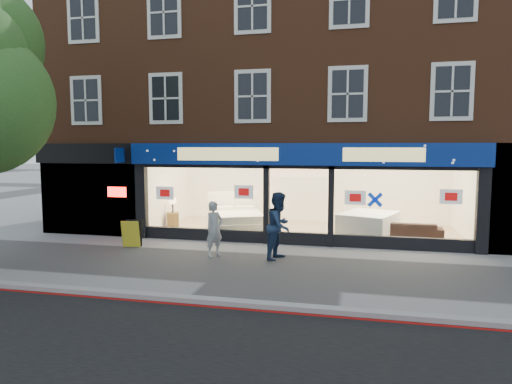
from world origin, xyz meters
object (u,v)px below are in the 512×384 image
(display_bed, at_px, (237,220))
(pedestrian_blue, at_px, (279,226))
(sofa, at_px, (413,230))
(a_board, at_px, (132,234))
(mattress_stack, at_px, (369,224))
(pedestrian_grey, at_px, (214,229))

(display_bed, relative_size, pedestrian_blue, 1.52)
(sofa, distance_m, a_board, 9.26)
(display_bed, xyz_separation_m, mattress_stack, (4.76, -0.13, 0.04))
(display_bed, bearing_deg, pedestrian_blue, -82.00)
(display_bed, bearing_deg, mattress_stack, -25.22)
(mattress_stack, xyz_separation_m, pedestrian_grey, (-4.42, -3.61, 0.30))
(display_bed, height_order, pedestrian_blue, pedestrian_blue)
(display_bed, distance_m, mattress_stack, 4.76)
(pedestrian_grey, bearing_deg, pedestrian_blue, -54.73)
(sofa, distance_m, pedestrian_grey, 6.83)
(display_bed, xyz_separation_m, sofa, (6.20, -0.26, -0.09))
(mattress_stack, xyz_separation_m, pedestrian_blue, (-2.53, -3.49, 0.45))
(display_bed, xyz_separation_m, pedestrian_grey, (0.33, -3.74, 0.34))
(pedestrian_blue, bearing_deg, mattress_stack, -20.20)
(sofa, distance_m, pedestrian_blue, 5.23)
(display_bed, bearing_deg, pedestrian_grey, -108.53)
(sofa, relative_size, pedestrian_blue, 1.00)
(pedestrian_blue, bearing_deg, pedestrian_grey, 109.23)
(display_bed, distance_m, pedestrian_grey, 3.77)
(pedestrian_grey, relative_size, pedestrian_blue, 0.84)
(mattress_stack, height_order, a_board, mattress_stack)
(mattress_stack, distance_m, pedestrian_grey, 5.72)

